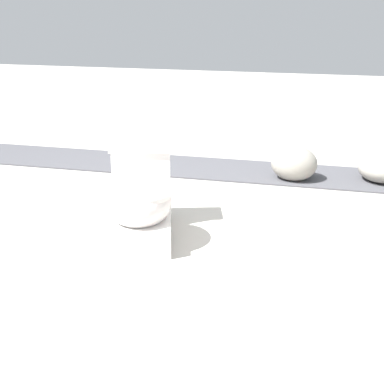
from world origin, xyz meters
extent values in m
plane|color=#B7B2A8|center=(0.00, 0.00, 0.00)|extent=(14.00, 14.00, 0.00)
cube|color=#4C4C51|center=(-1.28, 0.50, 0.01)|extent=(0.56, 8.00, 0.01)
cube|color=white|center=(0.05, 0.10, 0.09)|extent=(0.67, 0.49, 0.17)
ellipsoid|color=white|center=(0.15, 0.12, 0.26)|extent=(0.52, 0.46, 0.28)
cylinder|color=white|center=(0.15, 0.12, 0.32)|extent=(0.48, 0.48, 0.03)
cube|color=white|center=(-0.15, 0.04, 0.32)|extent=(0.26, 0.38, 0.30)
cube|color=white|center=(-0.15, 0.04, 0.49)|extent=(0.29, 0.41, 0.04)
cylinder|color=silver|center=(-0.17, 0.12, 0.51)|extent=(0.02, 0.02, 0.01)
ellipsoid|color=gray|center=(-1.28, 1.54, 0.10)|extent=(0.48, 0.48, 0.21)
ellipsoid|color=gray|center=(-1.16, 0.90, 0.13)|extent=(0.30, 0.36, 0.26)
camera|label=1|loc=(2.73, 1.02, 1.32)|focal=50.00mm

